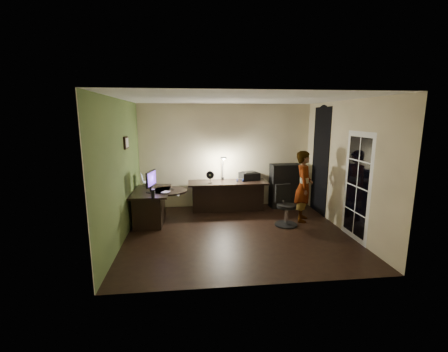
{
  "coord_description": "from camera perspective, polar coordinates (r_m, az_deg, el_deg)",
  "views": [
    {
      "loc": [
        -0.92,
        -5.81,
        2.35
      ],
      "look_at": [
        -0.15,
        1.05,
        1.0
      ],
      "focal_mm": 24.0,
      "sensor_mm": 36.0,
      "label": 1
    }
  ],
  "objects": [
    {
      "name": "cabinet",
      "position": [
        8.08,
        11.54,
        -1.84
      ],
      "size": [
        0.78,
        0.41,
        1.15
      ],
      "primitive_type": "cube",
      "rotation": [
        0.0,
        0.0,
        0.03
      ],
      "color": "black",
      "rests_on": "floor"
    },
    {
      "name": "pen",
      "position": [
        6.8,
        -9.78,
        -2.74
      ],
      "size": [
        0.08,
        0.1,
        0.01
      ],
      "primitive_type": "cube",
      "rotation": [
        0.0,
        0.0,
        0.64
      ],
      "color": "black",
      "rests_on": "desk_left"
    },
    {
      "name": "desk_left",
      "position": [
        6.98,
        -13.55,
        -5.7
      ],
      "size": [
        0.81,
        1.3,
        0.75
      ],
      "primitive_type": "cube",
      "rotation": [
        0.0,
        0.0,
        -0.01
      ],
      "color": "black",
      "rests_on": "floor"
    },
    {
      "name": "desk_fan",
      "position": [
        7.42,
        -2.63,
        -0.19
      ],
      "size": [
        0.22,
        0.17,
        0.31
      ],
      "primitive_type": "cube",
      "rotation": [
        0.0,
        0.0,
        -0.35
      ],
      "color": "black",
      "rests_on": "desk_right"
    },
    {
      "name": "notepad",
      "position": [
        6.69,
        -11.05,
        -3.01
      ],
      "size": [
        0.21,
        0.24,
        0.01
      ],
      "primitive_type": "cube",
      "rotation": [
        0.0,
        0.0,
        -0.35
      ],
      "color": "silver",
      "rests_on": "desk_left"
    },
    {
      "name": "desk_right",
      "position": [
        7.68,
        0.72,
        -3.84
      ],
      "size": [
        2.0,
        0.7,
        0.75
      ],
      "primitive_type": "cube",
      "rotation": [
        0.0,
        0.0,
        0.0
      ],
      "color": "black",
      "rests_on": "floor"
    },
    {
      "name": "desk_lamp",
      "position": [
        7.79,
        -0.26,
        1.71
      ],
      "size": [
        0.26,
        0.34,
        0.67
      ],
      "primitive_type": "cube",
      "rotation": [
        0.0,
        0.0,
        0.36
      ],
      "color": "black",
      "rests_on": "desk_right"
    },
    {
      "name": "green_wall_overlay",
      "position": [
        6.04,
        -18.93,
        0.93
      ],
      "size": [
        0.0,
        4.0,
        2.7
      ],
      "primitive_type": "cube",
      "color": "#506832",
      "rests_on": "floor"
    },
    {
      "name": "phone",
      "position": [
        6.96,
        -9.89,
        -2.42
      ],
      "size": [
        0.1,
        0.14,
        0.01
      ],
      "primitive_type": "cube",
      "rotation": [
        0.0,
        0.0,
        0.32
      ],
      "color": "black",
      "rests_on": "desk_left"
    },
    {
      "name": "person",
      "position": [
        7.05,
        14.93,
        -1.91
      ],
      "size": [
        0.58,
        0.68,
        1.62
      ],
      "primitive_type": "imported",
      "rotation": [
        0.0,
        0.0,
        1.18
      ],
      "color": "#D8A88C",
      "rests_on": "floor"
    },
    {
      "name": "arched_doorway",
      "position": [
        7.72,
        17.86,
        2.71
      ],
      "size": [
        0.01,
        0.9,
        2.6
      ],
      "primitive_type": "cube",
      "color": "black",
      "rests_on": "floor"
    },
    {
      "name": "speaker",
      "position": [
        6.22,
        -13.4,
        -3.34
      ],
      "size": [
        0.08,
        0.08,
        0.19
      ],
      "primitive_type": "cylinder",
      "rotation": [
        0.0,
        0.0,
        -0.12
      ],
      "color": "black",
      "rests_on": "desk_left"
    },
    {
      "name": "laptop",
      "position": [
        7.3,
        -14.2,
        -0.36
      ],
      "size": [
        0.37,
        0.35,
        0.22
      ],
      "primitive_type": "cube",
      "rotation": [
        0.0,
        0.0,
        0.22
      ],
      "color": "silver",
      "rests_on": "laptop_stand"
    },
    {
      "name": "wall_left",
      "position": [
        6.04,
        -19.07,
        0.92
      ],
      "size": [
        0.01,
        4.0,
        2.7
      ],
      "primitive_type": "cube",
      "color": "#C3B58D",
      "rests_on": "floor"
    },
    {
      "name": "french_door",
      "position": [
        6.27,
        24.0,
        -1.87
      ],
      "size": [
        0.02,
        0.92,
        2.1
      ],
      "primitive_type": "cube",
      "color": "white",
      "rests_on": "floor"
    },
    {
      "name": "wall_front",
      "position": [
        4.04,
        7.0,
        -3.36
      ],
      "size": [
        4.5,
        0.01,
        2.7
      ],
      "primitive_type": "cube",
      "color": "#C3B58D",
      "rests_on": "floor"
    },
    {
      "name": "wall_right",
      "position": [
        6.7,
        22.0,
        1.67
      ],
      "size": [
        0.01,
        4.0,
        2.7
      ],
      "primitive_type": "cube",
      "color": "#C3B58D",
      "rests_on": "floor"
    },
    {
      "name": "headphones",
      "position": [
        7.59,
        3.07,
        -0.77
      ],
      "size": [
        0.2,
        0.12,
        0.09
      ],
      "primitive_type": "cube",
      "rotation": [
        0.0,
        0.0,
        -0.21
      ],
      "color": "navy",
      "rests_on": "desk_right"
    },
    {
      "name": "framed_picture",
      "position": [
        6.41,
        -18.18,
        6.04
      ],
      "size": [
        0.04,
        0.3,
        0.25
      ],
      "primitive_type": "cube",
      "color": "black",
      "rests_on": "wall_left"
    },
    {
      "name": "monitor",
      "position": [
        6.71,
        -13.85,
        -1.61
      ],
      "size": [
        0.22,
        0.54,
        0.35
      ],
      "primitive_type": "cube",
      "rotation": [
        0.0,
        0.0,
        -0.22
      ],
      "color": "black",
      "rests_on": "desk_left"
    },
    {
      "name": "laptop_stand",
      "position": [
        7.33,
        -14.15,
        -1.55
      ],
      "size": [
        0.27,
        0.24,
        0.1
      ],
      "primitive_type": "cube",
      "rotation": [
        0.0,
        0.0,
        -0.19
      ],
      "color": "silver",
      "rests_on": "desk_left"
    },
    {
      "name": "mouse",
      "position": [
        6.29,
        -8.75,
        -3.74
      ],
      "size": [
        0.08,
        0.1,
        0.03
      ],
      "primitive_type": "ellipsoid",
      "rotation": [
        0.0,
        0.0,
        0.37
      ],
      "color": "silver",
      "rests_on": "desk_left"
    },
    {
      "name": "printer",
      "position": [
        7.85,
        4.83,
        0.06
      ],
      "size": [
        0.55,
        0.47,
        0.21
      ],
      "primitive_type": "cube",
      "rotation": [
        0.0,
        0.0,
        0.23
      ],
      "color": "black",
      "rests_on": "desk_right"
    },
    {
      "name": "office_chair",
      "position": [
        6.74,
        11.84,
        -5.6
      ],
      "size": [
        0.58,
        0.58,
        0.89
      ],
      "primitive_type": "cube",
      "rotation": [
        0.0,
        0.0,
        0.17
      ],
      "color": "black",
      "rests_on": "floor"
    },
    {
      "name": "floor",
      "position": [
        6.34,
        2.46,
        -10.76
      ],
      "size": [
        4.5,
        4.0,
        0.01
      ],
      "primitive_type": "cube",
      "color": "black",
      "rests_on": "ground"
    },
    {
      "name": "wall_back",
      "position": [
        7.93,
        0.3,
        3.83
      ],
      "size": [
        4.5,
        0.01,
        2.7
      ],
      "primitive_type": "cube",
      "color": "#C3B58D",
      "rests_on": "floor"
    },
    {
      "name": "ceiling",
      "position": [
        5.89,
        2.68,
        14.5
      ],
      "size": [
        4.5,
        4.0,
        0.01
      ],
      "primitive_type": "cube",
      "color": "silver",
      "rests_on": "floor"
    }
  ]
}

